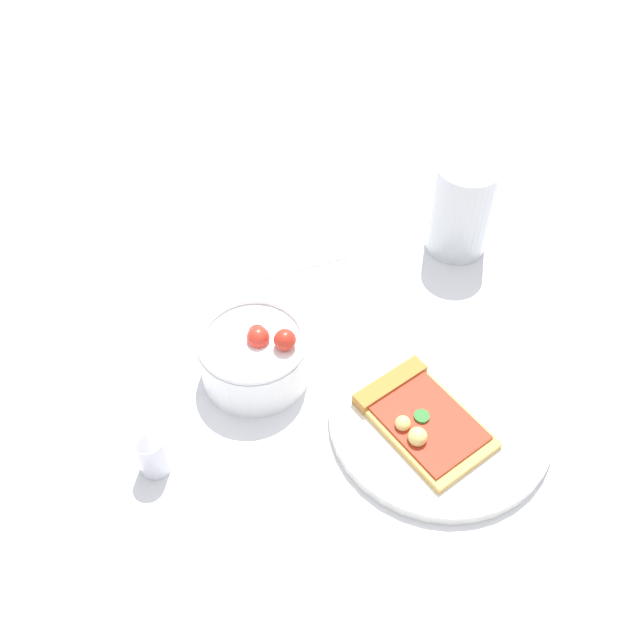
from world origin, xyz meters
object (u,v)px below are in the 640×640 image
at_px(soda_glass, 461,210).
at_px(paper_napkin, 271,230).
at_px(plate, 440,417).
at_px(pizza_slice_main, 419,416).
at_px(pepper_shaker, 151,451).
at_px(salad_bowl, 255,354).

relative_size(soda_glass, paper_napkin, 0.77).
distance_m(plate, paper_napkin, 0.34).
bearing_deg(pizza_slice_main, pepper_shaker, -78.62).
bearing_deg(soda_glass, pizza_slice_main, -13.42).
xyz_separation_m(soda_glass, paper_napkin, (-0.02, -0.23, -0.06)).
bearing_deg(pizza_slice_main, plate, 108.24).
relative_size(salad_bowl, pepper_shaker, 1.87).
distance_m(pizza_slice_main, salad_bowl, 0.18).
bearing_deg(soda_glass, paper_napkin, -94.65).
relative_size(plate, pizza_slice_main, 1.48).
height_order(plate, pepper_shaker, pepper_shaker).
bearing_deg(pizza_slice_main, paper_napkin, -149.61).
bearing_deg(plate, salad_bowl, -106.22).
bearing_deg(soda_glass, plate, -8.78).
xyz_separation_m(salad_bowl, paper_napkin, (-0.23, -0.00, -0.03)).
bearing_deg(pizza_slice_main, soda_glass, 166.58).
height_order(plate, soda_glass, soda_glass).
xyz_separation_m(plate, pizza_slice_main, (0.01, -0.02, 0.01)).
bearing_deg(salad_bowl, paper_napkin, -179.87).
relative_size(paper_napkin, pepper_shaker, 2.56).
height_order(soda_glass, paper_napkin, soda_glass).
distance_m(paper_napkin, pepper_shaker, 0.36).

